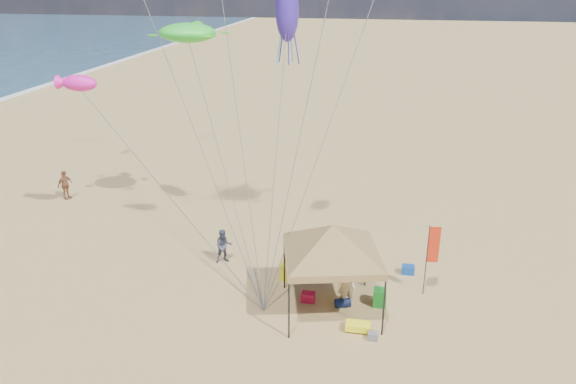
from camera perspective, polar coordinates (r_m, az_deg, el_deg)
name	(u,v)px	position (r m, az deg, el deg)	size (l,w,h in m)	color
ground	(273,320)	(21.32, -1.51, -13.04)	(280.00, 280.00, 0.00)	tan
canopy_tent	(332,228)	(20.21, 4.60, -3.75)	(6.60, 6.60, 4.19)	black
feather_flag	(432,249)	(22.49, 14.61, -5.72)	(0.47, 0.08, 3.08)	black
cooler_red	(308,297)	(22.27, 2.10, -10.77)	(0.54, 0.38, 0.38)	#A70D2C
cooler_blue	(408,270)	(24.66, 12.28, -7.82)	(0.54, 0.38, 0.38)	#123D93
bag_navy	(343,303)	(22.04, 5.66, -11.30)	(0.36, 0.36, 0.60)	#0D1839
bag_orange	(309,264)	(24.54, 2.22, -7.47)	(0.36, 0.36, 0.60)	red
chair_green	(380,297)	(22.23, 9.43, -10.67)	(0.50, 0.50, 0.70)	#178323
chair_yellow	(287,271)	(23.67, -0.16, -8.18)	(0.50, 0.50, 0.70)	yellow
crate_grey	(373,336)	(20.49, 8.75, -14.49)	(0.34, 0.30, 0.28)	slate
beach_cart	(358,326)	(20.80, 7.24, -13.57)	(0.90, 0.50, 0.24)	#F8F41B
person_near_a	(346,283)	(21.77, 6.04, -9.36)	(0.70, 0.46, 1.91)	tan
person_near_b	(224,246)	(24.88, -6.64, -5.57)	(0.77, 0.60, 1.59)	#3C4052
person_near_c	(352,267)	(23.02, 6.60, -7.72)	(1.15, 0.66, 1.78)	white
person_far_a	(65,185)	(33.95, -22.01, 0.69)	(1.00, 0.42, 1.71)	#915738
turtle_kite	(188,33)	(26.48, -10.32, 15.85)	(2.64, 2.11, 0.88)	#2FE236
fish_kite	(79,83)	(27.05, -20.71, 10.47)	(1.67, 0.83, 0.74)	#FE1DB3
squid_kite	(287,10)	(23.92, -0.08, 18.22)	(0.98, 0.98, 2.54)	#3A22AA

